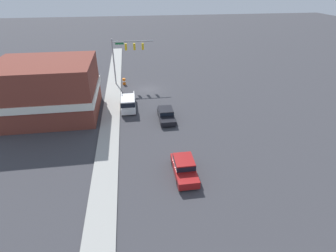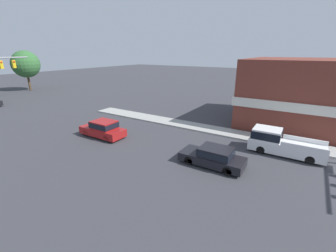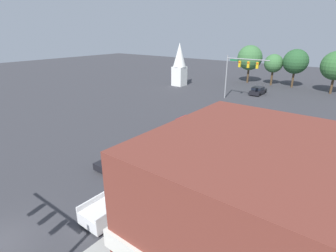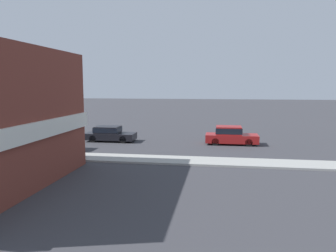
# 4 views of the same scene
# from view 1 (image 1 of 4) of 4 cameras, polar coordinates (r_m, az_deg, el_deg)

# --- Properties ---
(ground_plane) EXTENTS (200.00, 200.00, 0.00)m
(ground_plane) POSITION_cam_1_polar(r_m,az_deg,el_deg) (44.26, -4.39, 7.88)
(ground_plane) COLOR #38383D
(sidewalk_curb) EXTENTS (2.40, 60.00, 0.14)m
(sidewalk_curb) POSITION_cam_1_polar(r_m,az_deg,el_deg) (44.27, -11.82, 7.43)
(sidewalk_curb) COLOR #9E9E99
(sidewalk_curb) RESTS_ON ground
(near_signal_assembly) EXTENTS (6.87, 0.49, 7.73)m
(near_signal_assembly) POSITION_cam_1_polar(r_m,az_deg,el_deg) (45.72, -9.04, 15.78)
(near_signal_assembly) COLOR gray
(near_signal_assembly) RESTS_ON ground
(car_lead) EXTENTS (1.92, 4.69, 1.42)m
(car_lead) POSITION_cam_1_polar(r_m,az_deg,el_deg) (34.30, -0.44, 2.65)
(car_lead) COLOR black
(car_lead) RESTS_ON ground
(car_second_ahead) EXTENTS (1.92, 4.64, 1.62)m
(car_second_ahead) POSITION_cam_1_polar(r_m,az_deg,el_deg) (24.85, 3.53, -8.84)
(car_second_ahead) COLOR black
(car_second_ahead) RESTS_ON ground
(pickup_truck_parked) EXTENTS (1.97, 5.60, 1.95)m
(pickup_truck_parked) POSITION_cam_1_polar(r_m,az_deg,el_deg) (37.32, -8.69, 4.97)
(pickup_truck_parked) COLOR black
(pickup_truck_parked) RESTS_ON ground
(construction_barrel) EXTENTS (0.54, 0.54, 1.11)m
(construction_barrel) POSITION_cam_1_polar(r_m,az_deg,el_deg) (46.86, -9.53, 9.54)
(construction_barrel) COLOR orange
(construction_barrel) RESTS_ON ground
(corner_brick_building) EXTENTS (12.37, 10.27, 7.23)m
(corner_brick_building) POSITION_cam_1_polar(r_m,az_deg,el_deg) (37.80, -24.60, 7.17)
(corner_brick_building) COLOR brown
(corner_brick_building) RESTS_ON ground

